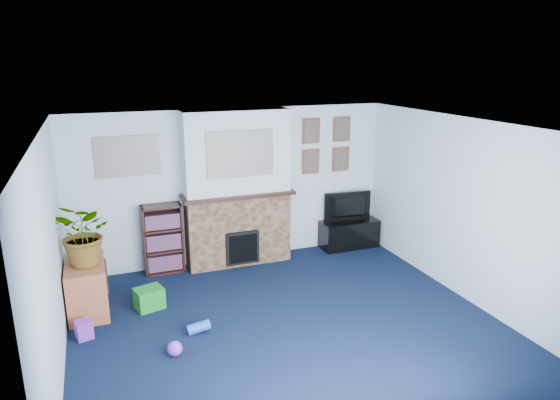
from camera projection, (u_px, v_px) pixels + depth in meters
name	position (u px, v px, depth m)	size (l,w,h in m)	color
floor	(286.00, 324.00, 6.08)	(5.00, 4.50, 0.01)	black
ceiling	(287.00, 127.00, 5.43)	(5.00, 4.50, 0.01)	white
wall_back	(234.00, 186.00, 7.78)	(5.00, 0.04, 2.40)	silver
wall_front	(397.00, 324.00, 3.73)	(5.00, 0.04, 2.40)	silver
wall_left	(50.00, 261.00, 4.90)	(0.04, 4.50, 2.40)	silver
wall_right	(462.00, 209.00, 6.61)	(0.04, 4.50, 2.40)	silver
chimney_breast	(237.00, 190.00, 7.60)	(1.72, 0.50, 2.40)	brown
collage_main	(240.00, 154.00, 7.25)	(1.00, 0.03, 0.68)	gray
collage_left	(128.00, 156.00, 7.08)	(0.90, 0.03, 0.58)	gray
portrait_tl	(311.00, 131.00, 7.99)	(0.30, 0.03, 0.40)	brown
portrait_tr	(342.00, 129.00, 8.17)	(0.30, 0.03, 0.40)	brown
portrait_bl	(311.00, 161.00, 8.12)	(0.30, 0.03, 0.40)	brown
portrait_br	(341.00, 159.00, 8.31)	(0.30, 0.03, 0.40)	brown
tv_stand	(349.00, 234.00, 8.51)	(0.98, 0.41, 0.47)	black
television	(349.00, 207.00, 8.40)	(0.83, 0.11, 0.48)	black
bookshelf	(163.00, 240.00, 7.45)	(0.58, 0.28, 1.05)	black
sideboard	(87.00, 286.00, 6.29)	(0.47, 0.85, 0.66)	#A75835
potted_plant	(85.00, 234.00, 6.07)	(0.73, 0.63, 0.81)	#26661E
mantel_clock	(238.00, 189.00, 7.55)	(0.09, 0.06, 0.13)	gold
mantel_candle	(257.00, 186.00, 7.65)	(0.06, 0.06, 0.18)	#B2BFC6
mantel_teddy	(207.00, 192.00, 7.39)	(0.12, 0.12, 0.12)	gray
mantel_can	(277.00, 186.00, 7.76)	(0.06, 0.06, 0.12)	purple
green_crate	(149.00, 298.00, 6.43)	(0.34, 0.27, 0.27)	#198C26
toy_ball	(175.00, 348.00, 5.41)	(0.17, 0.17, 0.17)	purple
toy_block	(84.00, 329.00, 5.74)	(0.18, 0.18, 0.21)	purple
toy_tube	(199.00, 327.00, 5.86)	(0.12, 0.12, 0.27)	blue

